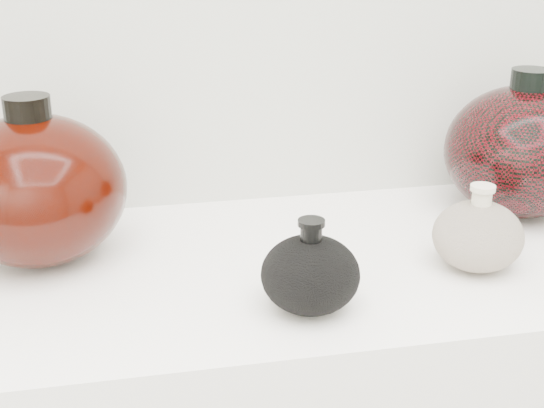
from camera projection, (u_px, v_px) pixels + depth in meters
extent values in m
cube|color=white|center=(292.00, 269.00, 1.08)|extent=(1.20, 0.50, 0.03)
ellipsoid|color=black|center=(310.00, 275.00, 0.93)|extent=(0.15, 0.15, 0.10)
cylinder|color=black|center=(311.00, 234.00, 0.91)|extent=(0.03, 0.03, 0.03)
cylinder|color=black|center=(311.00, 223.00, 0.90)|extent=(0.04, 0.04, 0.01)
ellipsoid|color=beige|center=(478.00, 236.00, 1.04)|extent=(0.16, 0.16, 0.10)
cylinder|color=beige|center=(482.00, 198.00, 1.02)|extent=(0.04, 0.04, 0.03)
cylinder|color=beige|center=(483.00, 188.00, 1.01)|extent=(0.04, 0.04, 0.01)
ellipsoid|color=black|center=(37.00, 190.00, 1.05)|extent=(0.28, 0.28, 0.21)
cylinder|color=black|center=(27.00, 110.00, 1.00)|extent=(0.07, 0.07, 0.04)
ellipsoid|color=black|center=(522.00, 151.00, 1.21)|extent=(0.30, 0.30, 0.21)
cylinder|color=black|center=(531.00, 82.00, 1.17)|extent=(0.08, 0.08, 0.04)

